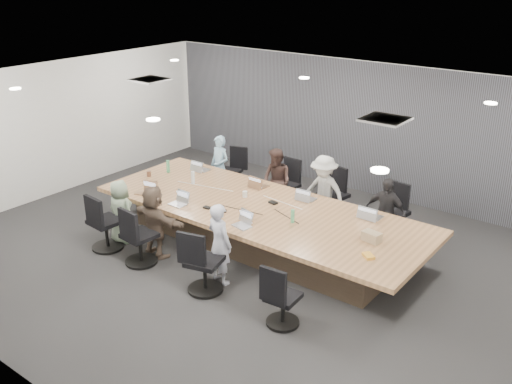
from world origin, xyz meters
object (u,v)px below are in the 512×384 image
Objects in this scene: laptop_3 at (371,216)px; laptop_0 at (202,169)px; bottle_clear at (193,178)px; chair_3 at (393,217)px; chair_4 at (106,226)px; person_6 at (220,244)px; person_1 at (277,182)px; bottle_green_right at (293,216)px; person_5 at (155,221)px; person_2 at (323,192)px; chair_1 at (286,189)px; snack_packet at (368,256)px; chair_7 at (283,302)px; person_4 at (121,211)px; chair_2 at (332,199)px; laptop_1 at (260,185)px; conference_table at (259,225)px; chair_0 at (231,175)px; laptop_4 at (144,193)px; laptop_5 at (177,205)px; person_0 at (220,166)px; canvas_bag at (372,237)px; person_3 at (385,212)px; bottle_green_left at (168,166)px; mug_brown at (149,174)px; chair_5 at (140,240)px; stapler at (222,210)px; chair_6 at (205,266)px; laptop_2 at (307,199)px; laptop_6 at (242,226)px.

laptop_0 is at bearing 0.54° from laptop_3.
chair_3 is at bearing 24.68° from bottle_clear.
chair_4 is 0.65× the size of person_6.
person_1 is 5.93× the size of bottle_green_right.
person_5 is at bearing -71.21° from bottle_clear.
chair_1 is at bearing 163.43° from person_2.
person_1 is 6.87× the size of snack_packet.
person_4 is at bearing 170.24° from chair_7.
chair_2 is at bearing -177.59° from chair_1.
laptop_1 is at bearing -125.40° from person_4.
chair_1 is 1.17m from person_2.
chair_7 is (1.68, -1.70, -0.04)m from conference_table.
person_4 is (0.02, -3.05, 0.21)m from chair_0.
laptop_4 is 0.86m from laptop_5.
person_0 is at bearing 12.63° from chair_3.
snack_packet is (4.01, -0.63, -0.10)m from bottle_clear.
person_6 is 2.31m from canvas_bag.
person_3 reaches higher than bottle_green_left.
chair_5 is at bearing -47.37° from mug_brown.
laptop_4 is 2.01× the size of stapler.
mug_brown is at bearing -65.49° from person_4.
chair_6 is at bearing 73.97° from chair_3.
chair_2 is at bearing -160.64° from laptop_0.
chair_6 is 0.64× the size of person_6.
chair_2 is 2.78× the size of laptop_0.
mug_brown reaches higher than laptop_4.
chair_4 is at bearing -104.91° from person_1.
person_0 is 4.74× the size of canvas_bag.
stapler is (-0.62, 1.15, 0.34)m from chair_6.
chair_0 is 0.53× the size of person_2.
laptop_2 is at bearing 108.97° from bottle_green_right.
person_4 is (-1.45, -2.15, -0.17)m from laptop_1.
laptop_0 is at bearing -175.07° from person_3.
chair_7 is 5.04× the size of stapler.
laptop_3 is at bearing 161.18° from chair_1.
person_5 is at bearing -91.78° from person_1.
person_5 is at bearing 9.94° from person_6.
bottle_clear reaches higher than chair_5.
chair_6 is 0.64× the size of person_0.
laptop_5 is (-0.59, -1.60, 0.00)m from laptop_1.
mug_brown is (-1.47, 0.69, 0.04)m from laptop_5.
bottle_clear reaches higher than laptop_6.
laptop_2 is 1.07× the size of canvas_bag.
chair_5 reaches higher than laptop_3.
conference_table is 4.78× the size of person_3.
chair_2 is 0.66× the size of person_0.
person_2 is (2.54, 0.55, -0.05)m from laptop_0.
laptop_0 is at bearing 169.05° from canvas_bag.
person_3 is at bearing 18.44° from mug_brown.
canvas_bag is (2.50, 0.54, 0.05)m from stapler.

